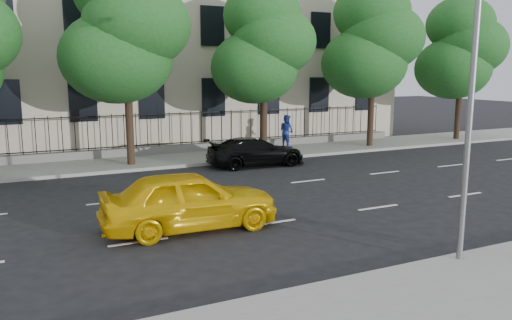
{
  "coord_description": "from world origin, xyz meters",
  "views": [
    {
      "loc": [
        -6.6,
        -10.32,
        4.5
      ],
      "look_at": [
        -0.29,
        3.0,
        1.86
      ],
      "focal_mm": 35.0,
      "sensor_mm": 36.0,
      "label": 1
    }
  ],
  "objects": [
    {
      "name": "pedestrian_far",
      "position": [
        7.25,
        14.76,
        1.09
      ],
      "size": [
        0.93,
        1.07,
        1.87
      ],
      "primitive_type": "imported",
      "rotation": [
        0.0,
        0.0,
        1.85
      ],
      "color": "navy",
      "rests_on": "far_sidewalk"
    },
    {
      "name": "tree_e",
      "position": [
        12.04,
        13.36,
        6.2
      ],
      "size": [
        5.71,
        5.31,
        9.46
      ],
      "color": "#382619",
      "rests_on": "far_sidewalk"
    },
    {
      "name": "tree_c",
      "position": [
        -1.96,
        13.36,
        6.41
      ],
      "size": [
        5.89,
        5.5,
        9.8
      ],
      "color": "#382619",
      "rests_on": "far_sidewalk"
    },
    {
      "name": "black_sedan",
      "position": [
        3.48,
        10.96,
        0.69
      ],
      "size": [
        4.86,
        2.23,
        1.38
      ],
      "primitive_type": "imported",
      "rotation": [
        0.0,
        0.0,
        1.51
      ],
      "color": "black",
      "rests_on": "ground"
    },
    {
      "name": "iron_fence",
      "position": [
        0.0,
        15.7,
        0.65
      ],
      "size": [
        30.0,
        0.5,
        2.2
      ],
      "color": "slate",
      "rests_on": "far_sidewalk"
    },
    {
      "name": "near_sidewalk",
      "position": [
        0.0,
        -4.0,
        0.07
      ],
      "size": [
        60.0,
        4.0,
        0.15
      ],
      "primitive_type": "cube",
      "color": "gray",
      "rests_on": "ground"
    },
    {
      "name": "far_sidewalk",
      "position": [
        0.0,
        14.0,
        0.07
      ],
      "size": [
        60.0,
        4.0,
        0.15
      ],
      "primitive_type": "cube",
      "color": "gray",
      "rests_on": "ground"
    },
    {
      "name": "street_light",
      "position": [
        2.5,
        -1.77,
        5.15
      ],
      "size": [
        0.25,
        3.32,
        8.05
      ],
      "color": "slate",
      "rests_on": "near_sidewalk"
    },
    {
      "name": "lane_markings",
      "position": [
        0.0,
        4.75,
        0.01
      ],
      "size": [
        49.6,
        4.62,
        0.01
      ],
      "primitive_type": null,
      "color": "silver",
      "rests_on": "ground"
    },
    {
      "name": "ground",
      "position": [
        0.0,
        0.0,
        0.0
      ],
      "size": [
        120.0,
        120.0,
        0.0
      ],
      "primitive_type": "plane",
      "color": "black",
      "rests_on": "ground"
    },
    {
      "name": "tree_f",
      "position": [
        19.04,
        13.36,
        5.88
      ],
      "size": [
        5.52,
        5.12,
        9.01
      ],
      "color": "#382619",
      "rests_on": "far_sidewalk"
    },
    {
      "name": "yellow_taxi",
      "position": [
        -2.4,
        3.02,
        0.86
      ],
      "size": [
        5.11,
        2.21,
        1.72
      ],
      "primitive_type": "imported",
      "rotation": [
        0.0,
        0.0,
        1.53
      ],
      "color": "#E6B108",
      "rests_on": "ground"
    },
    {
      "name": "tree_d",
      "position": [
        5.04,
        13.36,
        5.84
      ],
      "size": [
        5.34,
        4.94,
        8.84
      ],
      "color": "#382619",
      "rests_on": "far_sidewalk"
    }
  ]
}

